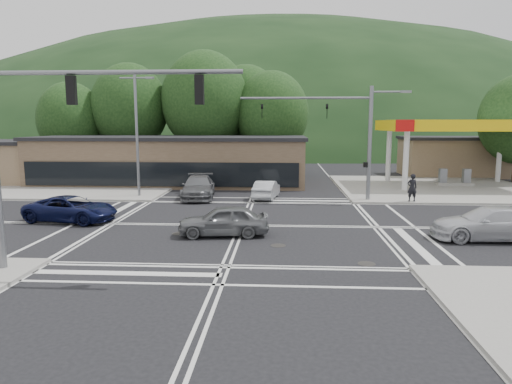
# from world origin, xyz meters

# --- Properties ---
(ground) EXTENTS (120.00, 120.00, 0.00)m
(ground) POSITION_xyz_m (0.00, 0.00, 0.00)
(ground) COLOR black
(ground) RESTS_ON ground
(sidewalk_ne) EXTENTS (16.00, 16.00, 0.15)m
(sidewalk_ne) POSITION_xyz_m (15.00, 15.00, 0.07)
(sidewalk_ne) COLOR gray
(sidewalk_ne) RESTS_ON ground
(sidewalk_nw) EXTENTS (16.00, 16.00, 0.15)m
(sidewalk_nw) POSITION_xyz_m (-15.00, 15.00, 0.07)
(sidewalk_nw) COLOR gray
(sidewalk_nw) RESTS_ON ground
(gas_station_canopy) EXTENTS (12.32, 8.34, 5.75)m
(gas_station_canopy) POSITION_xyz_m (16.99, 15.99, 5.04)
(gas_station_canopy) COLOR silver
(gas_station_canopy) RESTS_ON ground
(convenience_store) EXTENTS (10.00, 6.00, 3.80)m
(convenience_store) POSITION_xyz_m (20.00, 25.00, 1.90)
(convenience_store) COLOR #846B4F
(convenience_store) RESTS_ON ground
(commercial_row) EXTENTS (24.00, 8.00, 4.00)m
(commercial_row) POSITION_xyz_m (-8.00, 17.00, 2.00)
(commercial_row) COLOR brown
(commercial_row) RESTS_ON ground
(commercial_nw) EXTENTS (8.00, 7.00, 3.60)m
(commercial_nw) POSITION_xyz_m (-24.00, 17.00, 1.80)
(commercial_nw) COLOR #846B4F
(commercial_nw) RESTS_ON ground
(hill_north) EXTENTS (252.00, 126.00, 140.00)m
(hill_north) POSITION_xyz_m (0.00, 90.00, 0.00)
(hill_north) COLOR black
(hill_north) RESTS_ON ground
(tree_n_a) EXTENTS (8.00, 8.00, 11.75)m
(tree_n_a) POSITION_xyz_m (-14.00, 24.00, 7.14)
(tree_n_a) COLOR #382619
(tree_n_a) RESTS_ON ground
(tree_n_b) EXTENTS (9.00, 9.00, 12.98)m
(tree_n_b) POSITION_xyz_m (-6.00, 24.00, 7.79)
(tree_n_b) COLOR #382619
(tree_n_b) RESTS_ON ground
(tree_n_c) EXTENTS (7.60, 7.60, 10.87)m
(tree_n_c) POSITION_xyz_m (1.00, 24.00, 6.49)
(tree_n_c) COLOR #382619
(tree_n_c) RESTS_ON ground
(tree_n_d) EXTENTS (6.80, 6.80, 9.76)m
(tree_n_d) POSITION_xyz_m (-20.00, 23.00, 5.84)
(tree_n_d) COLOR #382619
(tree_n_d) RESTS_ON ground
(tree_n_e) EXTENTS (8.40, 8.40, 11.98)m
(tree_n_e) POSITION_xyz_m (-2.00, 28.00, 7.14)
(tree_n_e) COLOR #382619
(tree_n_e) RESTS_ON ground
(streetlight_nw) EXTENTS (2.50, 0.25, 9.00)m
(streetlight_nw) POSITION_xyz_m (-8.44, 9.00, 5.05)
(streetlight_nw) COLOR slate
(streetlight_nw) RESTS_ON ground
(signal_mast_ne) EXTENTS (11.65, 0.30, 8.00)m
(signal_mast_ne) POSITION_xyz_m (6.95, 8.20, 5.07)
(signal_mast_ne) COLOR slate
(signal_mast_ne) RESTS_ON ground
(signal_mast_sw) EXTENTS (9.14, 0.28, 8.00)m
(signal_mast_sw) POSITION_xyz_m (-6.39, -8.20, 5.12)
(signal_mast_sw) COLOR slate
(signal_mast_sw) RESTS_ON ground
(car_blue_west) EXTENTS (5.45, 3.18, 1.43)m
(car_blue_west) POSITION_xyz_m (-9.67, 0.50, 0.71)
(car_blue_west) COLOR #0B1034
(car_blue_west) RESTS_ON ground
(car_grey_center) EXTENTS (4.59, 2.25, 1.51)m
(car_grey_center) POSITION_xyz_m (-0.71, -2.26, 0.75)
(car_grey_center) COLOR slate
(car_grey_center) RESTS_ON ground
(car_silver_east) EXTENTS (5.42, 2.21, 1.57)m
(car_silver_east) POSITION_xyz_m (11.98, -2.34, 0.79)
(car_silver_east) COLOR silver
(car_silver_east) RESTS_ON ground
(car_queue_a) EXTENTS (1.99, 4.23, 1.34)m
(car_queue_a) POSITION_xyz_m (1.00, 9.00, 0.67)
(car_queue_a) COLOR #B2B6BA
(car_queue_a) RESTS_ON ground
(car_queue_b) EXTENTS (1.96, 4.06, 1.34)m
(car_queue_b) POSITION_xyz_m (1.00, 15.43, 0.67)
(car_queue_b) COLOR silver
(car_queue_b) RESTS_ON ground
(car_northbound) EXTENTS (2.89, 5.84, 1.63)m
(car_northbound) POSITION_xyz_m (-4.04, 9.00, 0.82)
(car_northbound) COLOR #5A5C5E
(car_northbound) RESTS_ON ground
(pedestrian) EXTENTS (0.75, 0.54, 1.91)m
(pedestrian) POSITION_xyz_m (11.05, 7.50, 1.10)
(pedestrian) COLOR black
(pedestrian) RESTS_ON sidewalk_ne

